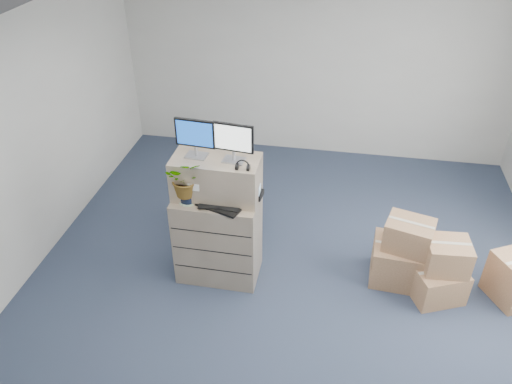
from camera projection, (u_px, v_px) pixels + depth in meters
The scene contains 16 objects.
ground at pixel (285, 301), 5.53m from camera, with size 7.00×7.00×0.00m, color #283649.
wall_back at pixel (318, 69), 7.61m from camera, with size 6.00×0.02×2.80m, color #B4B2AB.
filing_cabinet_lower at pixel (218, 237), 5.62m from camera, with size 0.91×0.56×1.06m, color gray.
filing_cabinet_upper at pixel (216, 177), 5.23m from camera, with size 0.91×0.46×0.46m, color gray.
monitor_left at pixel (195, 136), 5.02m from camera, with size 0.42×0.18×0.42m.
monitor_right at pixel (233, 141), 4.94m from camera, with size 0.42×0.18×0.41m.
headphones at pixel (243, 166), 4.91m from camera, with size 0.14×0.14×0.02m, color black.
keyboard at pixel (219, 206), 5.17m from camera, with size 0.48×0.20×0.02m, color black.
mouse at pixel (242, 205), 5.19m from camera, with size 0.09×0.06×0.03m, color silver.
water_bottle at pixel (227, 187), 5.27m from camera, with size 0.07×0.07×0.26m, color gray.
phone_dock at pixel (214, 191), 5.34m from camera, with size 0.07×0.05×0.15m.
external_drive at pixel (253, 194), 5.33m from camera, with size 0.22×0.16×0.06m, color black.
tissue_box at pixel (248, 189), 5.27m from camera, with size 0.25×0.12×0.09m, color #469BEF.
potted_plant at pixel (186, 182), 5.13m from camera, with size 0.50×0.53×0.43m.
office_chair at pixel (221, 201), 6.47m from camera, with size 0.73×0.68×0.75m, color slate.
cardboard_boxes at pixel (454, 266), 5.52m from camera, with size 2.14×0.91×0.83m.
Camera 1 is at (0.38, -3.90, 4.10)m, focal length 35.00 mm.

